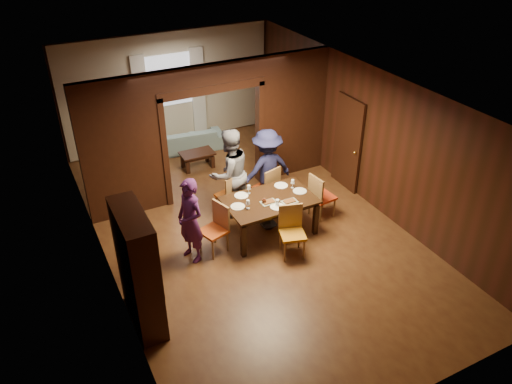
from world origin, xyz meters
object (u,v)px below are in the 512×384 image
person_navy (267,169)px  dining_table (269,216)px  person_grey (230,173)px  chair_far_r (266,187)px  chair_left (213,230)px  chair_right (323,195)px  chair_near (293,233)px  sofa (187,140)px  coffee_table (198,160)px  person_purple (190,221)px  chair_far_l (229,194)px  hutch (138,270)px

person_navy → dining_table: person_navy is taller
person_grey → chair_far_r: size_ratio=1.95×
chair_left → chair_far_r: 1.83m
chair_right → chair_near: bearing=118.7°
chair_left → sofa: bearing=148.1°
person_grey → coffee_table: 2.30m
sofa → chair_far_r: chair_far_r is taller
chair_left → chair_far_r: (1.58, 0.92, 0.00)m
chair_right → chair_near: (-1.20, -0.83, 0.00)m
dining_table → chair_right: size_ratio=1.77×
chair_far_r → chair_near: (-0.34, -1.67, 0.00)m
person_purple → chair_far_l: (1.18, 1.00, -0.33)m
chair_left → chair_near: (1.24, -0.74, 0.00)m
chair_right → hutch: hutch is taller
person_navy → chair_far_r: size_ratio=1.78×
coffee_table → sofa: bearing=83.0°
chair_right → chair_far_l: (-1.69, 0.92, 0.00)m
person_grey → chair_left: bearing=40.0°
chair_right → chair_far_l: bearing=55.6°
chair_right → hutch: 4.29m
chair_right → chair_left: bearing=86.1°
person_grey → sofa: (0.24, 3.22, -0.67)m
person_grey → chair_right: bearing=138.1°
dining_table → chair_right: 1.24m
dining_table → chair_near: bearing=-87.3°
person_navy → sofa: bearing=-81.6°
person_grey → chair_near: 1.89m
person_grey → chair_near: bearing=91.9°
coffee_table → chair_far_r: chair_far_r is taller
dining_table → hutch: hutch is taller
person_purple → person_grey: (1.23, 1.03, 0.13)m
sofa → dining_table: (0.15, -4.18, 0.11)m
chair_left → chair_near: same height
chair_left → chair_near: size_ratio=1.00×
dining_table → chair_left: 1.21m
person_grey → hutch: hutch is taller
person_purple → sofa: 4.53m
coffee_table → chair_left: chair_left is taller
hutch → person_purple: bearing=42.0°
sofa → chair_far_l: size_ratio=1.92×
sofa → chair_far_l: (-0.29, -3.25, 0.21)m
chair_left → chair_near: bearing=41.1°
chair_near → hutch: 2.95m
person_purple → chair_far_l: 1.58m
chair_right → hutch: bearing=100.3°
person_grey → hutch: 3.25m
person_navy → hutch: (-3.28, -2.09, 0.14)m
person_purple → chair_far_r: bearing=96.2°
coffee_table → chair_far_l: (-0.16, -2.21, 0.28)m
person_navy → chair_near: bearing=75.4°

